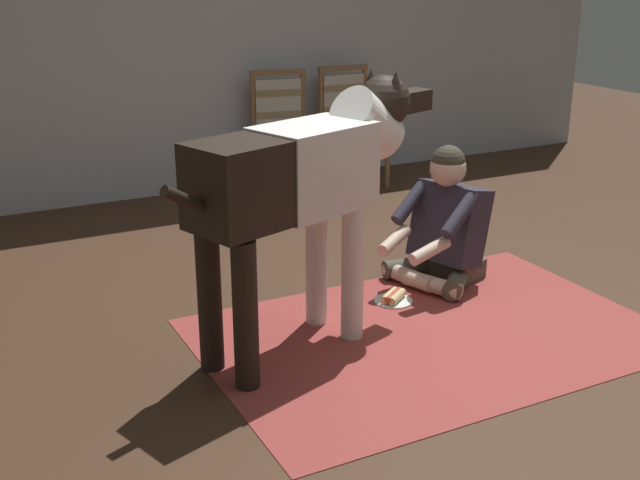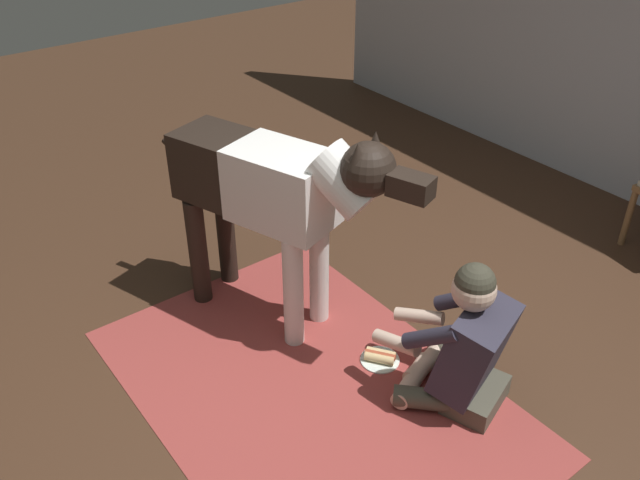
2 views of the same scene
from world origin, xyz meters
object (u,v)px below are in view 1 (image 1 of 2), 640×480
Objects in this scene: large_dog at (304,179)px; dining_chair_right_of_pair at (349,120)px; dining_chair_left_of_pair at (282,127)px; person_sitting_on_floor at (444,227)px; hot_dog_on_plate at (393,298)px.

dining_chair_right_of_pair is at bearing 56.74° from large_dog.
dining_chair_left_of_pair is 1.19× the size of person_sitting_on_floor.
person_sitting_on_floor is at bearing -105.23° from dining_chair_right_of_pair.
dining_chair_right_of_pair reaches higher than person_sitting_on_floor.
hot_dog_on_plate is (0.66, 0.22, -0.82)m from large_dog.
large_dog is 1.08m from hot_dog_on_plate.
large_dog reaches higher than hot_dog_on_plate.
dining_chair_right_of_pair is at bearing 74.77° from person_sitting_on_floor.
large_dog is at bearing -161.49° from hot_dog_on_plate.
hot_dog_on_plate is at bearing -99.78° from dining_chair_left_of_pair.
large_dog is (-1.69, -2.58, 0.30)m from dining_chair_right_of_pair.
person_sitting_on_floor is (-0.60, -2.21, -0.21)m from dining_chair_right_of_pair.
hot_dog_on_plate is (-0.43, -0.14, -0.31)m from person_sitting_on_floor.
dining_chair_left_of_pair is 0.60× the size of large_dog.
dining_chair_left_of_pair reaches higher than person_sitting_on_floor.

